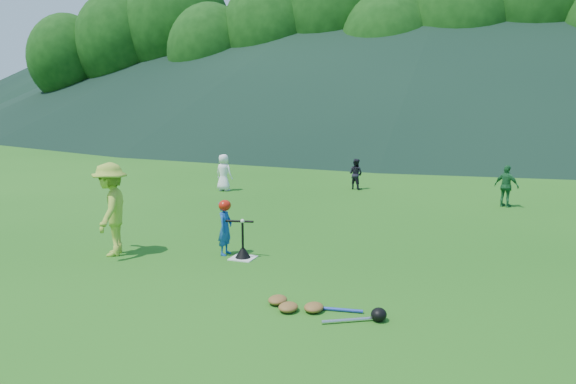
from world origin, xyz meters
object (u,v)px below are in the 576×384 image
object	(u,v)px
home_plate	(243,258)
batting_tee	(243,252)
batter_child	(225,228)
fielder_c	(507,186)
fielder_b	(356,174)
adult_coach	(111,209)
fielder_a	(224,173)
equipment_pile	(314,307)

from	to	relation	value
home_plate	batting_tee	xyz separation A→B (m)	(0.00, 0.00, 0.12)
batter_child	fielder_c	distance (m)	8.83
fielder_b	adult_coach	bearing A→B (deg)	92.80
home_plate	fielder_c	size ratio (longest dim) A/B	0.38
fielder_a	equipment_pile	bearing A→B (deg)	132.55
batter_child	equipment_pile	xyz separation A→B (m)	(2.54, -2.26, -0.47)
batter_child	fielder_b	bearing A→B (deg)	-5.39
fielder_c	equipment_pile	bearing A→B (deg)	100.09
home_plate	batting_tee	distance (m)	0.12
home_plate	fielder_a	bearing A→B (deg)	119.28
home_plate	batter_child	distance (m)	0.70
fielder_c	equipment_pile	size ratio (longest dim) A/B	0.66
fielder_c	batting_tee	bearing A→B (deg)	82.66
batter_child	equipment_pile	world-z (taller)	batter_child
fielder_b	equipment_pile	world-z (taller)	fielder_b
fielder_c	equipment_pile	xyz separation A→B (m)	(-2.69, -9.37, -0.53)
fielder_a	batting_tee	world-z (taller)	fielder_a
batting_tee	batter_child	bearing A→B (deg)	162.25
batter_child	fielder_b	size ratio (longest dim) A/B	1.03
adult_coach	fielder_a	world-z (taller)	adult_coach
home_plate	fielder_a	size ratio (longest dim) A/B	0.37
fielder_b	fielder_c	xyz separation A→B (m)	(4.70, -1.56, 0.08)
adult_coach	equipment_pile	xyz separation A→B (m)	(4.61, -1.48, -0.84)
equipment_pile	fielder_c	bearing A→B (deg)	73.96
fielder_b	batting_tee	bearing A→B (deg)	107.61
fielder_a	fielder_c	size ratio (longest dim) A/B	1.02
home_plate	fielder_a	xyz separation A→B (m)	(-3.92, 6.99, 0.60)
batting_tee	fielder_a	bearing A→B (deg)	119.28
adult_coach	batting_tee	bearing A→B (deg)	80.93
equipment_pile	fielder_a	bearing A→B (deg)	123.47
fielder_b	equipment_pile	size ratio (longest dim) A/B	0.57
batter_child	fielder_b	xyz separation A→B (m)	(0.53, 8.67, -0.02)
adult_coach	fielder_c	xyz separation A→B (m)	(7.31, 7.89, -0.32)
adult_coach	fielder_c	size ratio (longest dim) A/B	1.53
home_plate	equipment_pile	xyz separation A→B (m)	(2.10, -2.12, 0.06)
adult_coach	batting_tee	xyz separation A→B (m)	(2.51, 0.64, -0.78)
fielder_a	equipment_pile	xyz separation A→B (m)	(6.02, -9.11, -0.54)
fielder_c	batting_tee	size ratio (longest dim) A/B	1.74
adult_coach	fielder_a	bearing A→B (deg)	167.21
adult_coach	fielder_c	distance (m)	10.75
batter_child	adult_coach	distance (m)	2.24
batter_child	fielder_c	xyz separation A→B (m)	(5.23, 7.11, 0.06)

